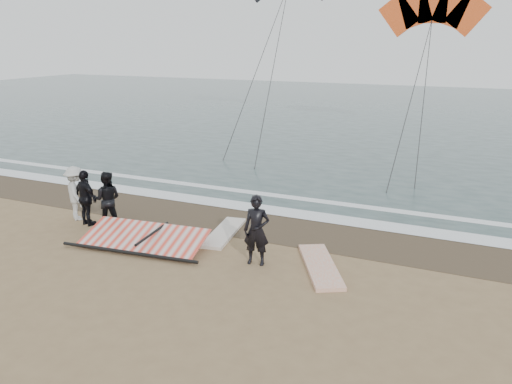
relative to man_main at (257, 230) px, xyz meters
The scene contains 11 objects.
ground 2.13m from the man_main, 119.05° to the right, with size 120.00×120.00×0.00m, color #8C704C.
sea 31.37m from the man_main, 91.68° to the left, with size 120.00×54.00×0.02m, color #233838.
wet_sand 3.14m from the man_main, 107.93° to the left, with size 120.00×2.80×0.01m, color #4C3D2B.
foam_near 4.44m from the man_main, 102.24° to the left, with size 120.00×0.90×0.01m, color white.
foam_far 6.09m from the man_main, 98.80° to the left, with size 120.00×0.45×0.01m, color white.
man_main is the anchor object (origin of this frame).
board_white 1.97m from the man_main, 14.38° to the left, with size 0.76×2.72×0.11m, color silver.
board_cream 2.56m from the man_main, 138.87° to the left, with size 0.68×2.54×0.11m, color beige.
trio_cluster 6.39m from the man_main, behind, with size 2.64×1.30×1.86m.
sail_rig 3.68m from the man_main, behind, with size 4.30×2.07×0.50m.
kite_red 21.69m from the man_main, 84.16° to the left, with size 6.82×6.48×14.50m.
Camera 1 is at (5.91, -9.80, 5.88)m, focal length 35.00 mm.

